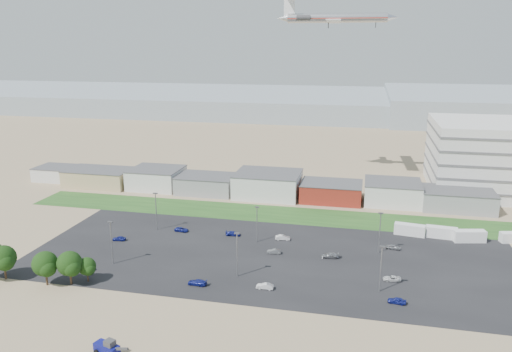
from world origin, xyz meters
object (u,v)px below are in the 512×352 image
(parked_car_8, at_px, (393,247))
(parked_car_3, at_px, (197,282))
(airliner, at_px, (337,18))
(parked_car_9, at_px, (182,230))
(parked_car_0, at_px, (392,278))
(box_trailer_a, at_px, (410,230))
(parked_car_7, at_px, (274,251))
(parked_car_6, at_px, (233,234))
(telehandler, at_px, (107,347))
(parked_car_11, at_px, (283,238))
(parked_car_12, at_px, (330,255))
(parked_car_10, at_px, (87,268))
(parked_car_5, at_px, (119,238))
(parked_car_2, at_px, (397,301))
(parked_car_13, at_px, (265,286))

(parked_car_8, bearing_deg, parked_car_3, 131.50)
(airliner, bearing_deg, parked_car_9, -122.47)
(parked_car_0, bearing_deg, parked_car_9, -113.59)
(parked_car_3, bearing_deg, box_trailer_a, 134.76)
(box_trailer_a, height_order, parked_car_7, box_trailer_a)
(airliner, bearing_deg, parked_car_0, -79.39)
(airliner, height_order, parked_car_6, airliner)
(telehandler, bearing_deg, parked_car_3, 94.06)
(box_trailer_a, distance_m, parked_car_0, 30.37)
(parked_car_8, xyz_separation_m, parked_car_11, (-28.81, 0.16, 0.04))
(parked_car_0, relative_size, parked_car_12, 0.88)
(telehandler, distance_m, parked_car_12, 59.01)
(parked_car_10, bearing_deg, parked_car_12, -69.55)
(airliner, bearing_deg, parked_car_6, -111.48)
(parked_car_5, relative_size, parked_car_7, 1.00)
(parked_car_12, bearing_deg, parked_car_9, -109.63)
(parked_car_7, height_order, parked_car_11, parked_car_11)
(box_trailer_a, distance_m, parked_car_11, 35.40)
(airliner, xyz_separation_m, parked_car_3, (-21.60, -94.60, -59.75))
(parked_car_3, bearing_deg, parked_car_12, 131.29)
(parked_car_12, bearing_deg, box_trailer_a, 127.60)
(parked_car_7, xyz_separation_m, parked_car_10, (-40.86, -18.98, 0.02))
(parked_car_3, xyz_separation_m, parked_car_8, (42.63, 29.82, 0.00))
(parked_car_2, relative_size, parked_car_3, 0.87)
(airliner, xyz_separation_m, parked_car_6, (-21.67, -64.54, -59.77))
(box_trailer_a, height_order, parked_car_3, box_trailer_a)
(box_trailer_a, xyz_separation_m, parked_car_3, (-47.37, -41.25, -0.92))
(airliner, height_order, parked_car_12, airliner)
(parked_car_0, distance_m, parked_car_5, 71.08)
(parked_car_2, bearing_deg, telehandler, -52.45)
(parked_car_6, bearing_deg, parked_car_9, 84.28)
(parked_car_5, relative_size, parked_car_9, 0.88)
(parked_car_3, relative_size, parked_car_5, 1.21)
(parked_car_7, bearing_deg, parked_car_2, 49.29)
(telehandler, bearing_deg, parked_car_6, 100.90)
(parked_car_10, height_order, parked_car_11, parked_car_11)
(parked_car_7, relative_size, parked_car_13, 0.94)
(parked_car_3, height_order, parked_car_9, parked_car_3)
(box_trailer_a, distance_m, parked_car_3, 62.82)
(parked_car_11, bearing_deg, parked_car_7, 169.59)
(parked_car_5, bearing_deg, parked_car_12, 83.76)
(telehandler, relative_size, parked_car_12, 1.66)
(box_trailer_a, height_order, parked_car_10, box_trailer_a)
(airliner, height_order, parked_car_0, airliner)
(box_trailer_a, xyz_separation_m, airliner, (-25.77, 53.35, 58.83))
(parked_car_2, height_order, parked_car_12, parked_car_12)
(parked_car_7, distance_m, parked_car_12, 13.98)
(parked_car_3, height_order, parked_car_11, parked_car_11)
(parked_car_10, bearing_deg, parked_car_13, -89.03)
(parked_car_7, bearing_deg, telehandler, -29.40)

